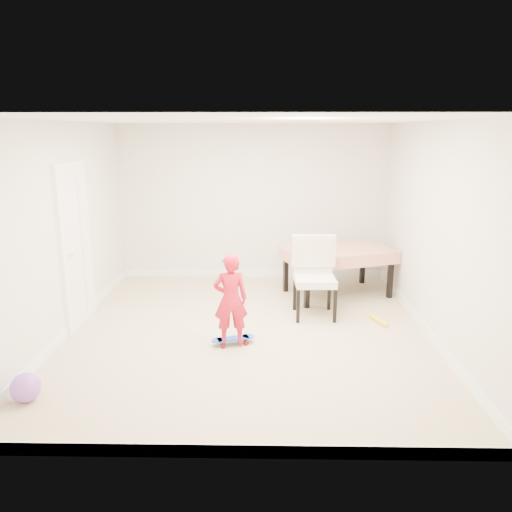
{
  "coord_description": "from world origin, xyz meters",
  "views": [
    {
      "loc": [
        0.21,
        -5.88,
        2.49
      ],
      "look_at": [
        0.1,
        0.2,
        0.95
      ],
      "focal_mm": 35.0,
      "sensor_mm": 36.0,
      "label": 1
    }
  ],
  "objects_px": {
    "dining_chair": "(315,278)",
    "balloon": "(25,388)",
    "dining_table": "(337,272)",
    "child": "(231,302)",
    "skateboard": "(233,341)"
  },
  "relations": [
    {
      "from": "dining_table",
      "to": "skateboard",
      "type": "relative_size",
      "value": 3.0
    },
    {
      "from": "balloon",
      "to": "dining_table",
      "type": "bearing_deg",
      "value": 43.81
    },
    {
      "from": "dining_chair",
      "to": "balloon",
      "type": "distance_m",
      "value": 3.73
    },
    {
      "from": "child",
      "to": "balloon",
      "type": "bearing_deg",
      "value": 25.45
    },
    {
      "from": "skateboard",
      "to": "balloon",
      "type": "bearing_deg",
      "value": -163.37
    },
    {
      "from": "dining_table",
      "to": "skateboard",
      "type": "bearing_deg",
      "value": -148.23
    },
    {
      "from": "skateboard",
      "to": "dining_chair",
      "type": "bearing_deg",
      "value": 23.38
    },
    {
      "from": "child",
      "to": "balloon",
      "type": "distance_m",
      "value": 2.28
    },
    {
      "from": "dining_table",
      "to": "dining_chair",
      "type": "bearing_deg",
      "value": -135.07
    },
    {
      "from": "skateboard",
      "to": "balloon",
      "type": "relative_size",
      "value": 1.87
    },
    {
      "from": "child",
      "to": "skateboard",
      "type": "bearing_deg",
      "value": -120.15
    },
    {
      "from": "dining_table",
      "to": "child",
      "type": "bearing_deg",
      "value": -147.84
    },
    {
      "from": "dining_chair",
      "to": "child",
      "type": "xyz_separation_m",
      "value": [
        -1.07,
        -1.01,
        -0.0
      ]
    },
    {
      "from": "dining_table",
      "to": "child",
      "type": "xyz_separation_m",
      "value": [
        -1.51,
        -1.95,
        0.18
      ]
    },
    {
      "from": "dining_table",
      "to": "skateboard",
      "type": "height_order",
      "value": "dining_table"
    }
  ]
}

